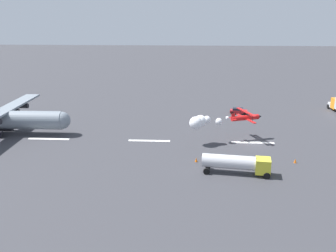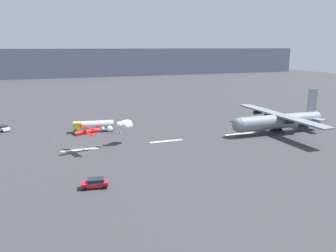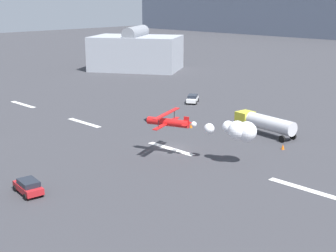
{
  "view_description": "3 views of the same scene",
  "coord_description": "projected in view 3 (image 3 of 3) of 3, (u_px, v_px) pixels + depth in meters",
  "views": [
    {
      "loc": [
        12.19,
        69.07,
        23.57
      ],
      "look_at": [
        16.13,
        -1.69,
        2.49
      ],
      "focal_mm": 40.94,
      "sensor_mm": 36.0,
      "label": 1
    },
    {
      "loc": [
        -5.68,
        -70.82,
        21.45
      ],
      "look_at": [
        20.02,
        0.0,
        3.59
      ],
      "focal_mm": 35.8,
      "sensor_mm": 36.0,
      "label": 2
    },
    {
      "loc": [
        42.98,
        -43.99,
        19.64
      ],
      "look_at": [
        1.42,
        -1.98,
        3.8
      ],
      "focal_mm": 51.49,
      "sensor_mm": 36.0,
      "label": 3
    }
  ],
  "objects": [
    {
      "name": "ground_plane",
      "position": [
        171.0,
        149.0,
        64.48
      ],
      "size": [
        440.0,
        440.0,
        0.0
      ],
      "primitive_type": "plane",
      "color": "#38383D",
      "rests_on": "ground"
    },
    {
      "name": "runway_stripe_1",
      "position": [
        23.0,
        104.0,
        91.14
      ],
      "size": [
        8.0,
        0.9,
        0.01
      ],
      "primitive_type": "cube",
      "color": "white",
      "rests_on": "ground"
    },
    {
      "name": "runway_stripe_2",
      "position": [
        84.0,
        123.0,
        77.81
      ],
      "size": [
        8.0,
        0.9,
        0.01
      ],
      "primitive_type": "cube",
      "color": "white",
      "rests_on": "ground"
    },
    {
      "name": "runway_stripe_3",
      "position": [
        171.0,
        149.0,
        64.48
      ],
      "size": [
        8.0,
        0.9,
        0.01
      ],
      "primitive_type": "cube",
      "color": "white",
      "rests_on": "ground"
    },
    {
      "name": "runway_stripe_4",
      "position": [
        303.0,
        188.0,
        51.15
      ],
      "size": [
        8.0,
        0.9,
        0.01
      ],
      "primitive_type": "cube",
      "color": "white",
      "rests_on": "ground"
    },
    {
      "name": "stunt_biplane_red",
      "position": [
        224.0,
        128.0,
        58.18
      ],
      "size": [
        14.06,
        8.47,
        2.49
      ],
      "color": "red"
    },
    {
      "name": "fuel_tanker_truck",
      "position": [
        264.0,
        123.0,
        70.94
      ],
      "size": [
        10.42,
        4.06,
        2.9
      ],
      "color": "yellow",
      "rests_on": "ground"
    },
    {
      "name": "followme_car_yellow",
      "position": [
        28.0,
        186.0,
        49.56
      ],
      "size": [
        4.32,
        2.5,
        1.52
      ],
      "color": "#B21E23",
      "rests_on": "ground"
    },
    {
      "name": "airport_staff_sedan",
      "position": [
        192.0,
        99.0,
        92.4
      ],
      "size": [
        3.82,
        4.5,
        1.52
      ],
      "color": "white",
      "rests_on": "ground"
    },
    {
      "name": "hangar_building",
      "position": [
        136.0,
        52.0,
        133.58
      ],
      "size": [
        28.24,
        25.45,
        11.99
      ],
      "color": "#9EA3AD",
      "rests_on": "ground"
    },
    {
      "name": "traffic_cone_near",
      "position": [
        191.0,
        125.0,
        74.78
      ],
      "size": [
        0.44,
        0.44,
        0.75
      ],
      "primitive_type": "cone",
      "color": "orange",
      "rests_on": "ground"
    },
    {
      "name": "traffic_cone_far",
      "position": [
        283.0,
        147.0,
        64.12
      ],
      "size": [
        0.44,
        0.44,
        0.75
      ],
      "primitive_type": "cone",
      "color": "orange",
      "rests_on": "ground"
    }
  ]
}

